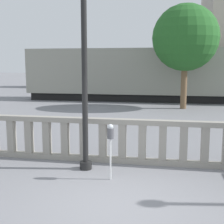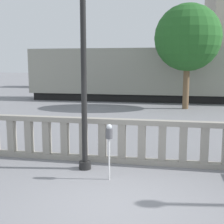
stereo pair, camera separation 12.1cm
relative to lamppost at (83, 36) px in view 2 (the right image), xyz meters
The scene contains 7 objects.
ground_plane 4.02m from the lamppost, 58.78° to the right, with size 160.00×160.00×0.00m, color slate.
balustrade 3.07m from the lamppost, 31.74° to the left, with size 16.46×0.24×1.22m.
lamppost is the anchor object (origin of this frame).
parking_meter 2.52m from the lamppost, 38.59° to the right, with size 0.16×0.16×1.33m.
train_near 15.78m from the lamppost, 76.21° to the left, with size 23.69×2.60×4.36m.
train_far 26.89m from the lamppost, 89.40° to the left, with size 25.44×2.92×4.44m.
tree_left 12.06m from the lamppost, 75.77° to the left, with size 3.90×3.90×6.16m.
Camera 2 is at (1.05, -5.64, 2.71)m, focal length 50.00 mm.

